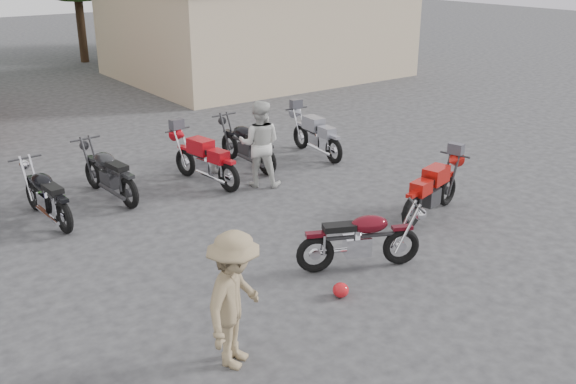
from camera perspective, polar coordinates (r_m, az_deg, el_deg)
ground at (r=9.87m, az=4.49°, el=-7.87°), size 90.00×90.00×0.00m
stucco_building at (r=25.95m, az=-2.89°, el=14.23°), size 10.00×8.00×3.50m
vintage_motorcycle at (r=10.04m, az=6.58°, el=-3.85°), size 2.02×1.39×1.12m
sportbike at (r=12.25m, az=12.70°, el=0.39°), size 2.02×1.09×1.12m
helmet at (r=9.41m, az=4.71°, el=-8.68°), size 0.30×0.30×0.22m
person_light at (r=13.42m, az=-2.53°, el=4.29°), size 1.12×1.10×1.83m
person_tan at (r=7.65m, az=-4.75°, el=-9.56°), size 1.29×1.16×1.74m
row_bike_2 at (r=12.52m, az=-20.73°, el=0.00°), size 0.80×2.00×1.13m
row_bike_3 at (r=13.30m, az=-15.67°, el=1.89°), size 0.88×2.09×1.18m
row_bike_4 at (r=13.73m, az=-7.42°, el=3.05°), size 0.99×2.08×1.16m
row_bike_5 at (r=14.74m, az=-3.72°, el=4.48°), size 0.74×2.05×1.18m
row_bike_6 at (r=15.54m, az=2.51°, el=5.26°), size 0.78×1.98×1.12m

